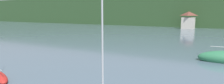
% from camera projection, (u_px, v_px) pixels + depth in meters
% --- Properties ---
extents(wooded_hillside, '(352.00, 63.79, 26.58)m').
position_uv_depth(wooded_hillside, '(160.00, 12.00, 116.37)').
color(wooded_hillside, '#2D4C28').
rests_on(wooded_hillside, ground_plane).
extents(shore_building_west, '(4.57, 5.41, 6.40)m').
position_uv_depth(shore_building_west, '(188.00, 20.00, 70.83)').
color(shore_building_west, beige).
rests_on(shore_building_west, ground_plane).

